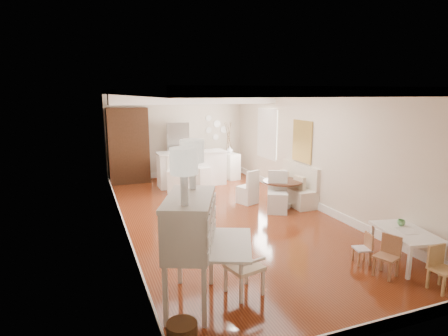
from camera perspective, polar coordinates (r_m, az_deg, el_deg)
room at (r=8.35m, az=-0.19°, el=6.20°), size 9.00×9.04×2.82m
secretary_bureau at (r=4.97m, az=-5.19°, el=-12.47°), size 1.52×1.53×1.47m
gustavian_armchair at (r=5.31m, az=3.09°, el=-14.62°), size 0.57×0.57×0.82m
kids_table at (r=6.87m, az=25.82°, el=-10.79°), size 0.87×1.22×0.56m
kids_chair_a at (r=6.29m, az=23.52°, el=-12.24°), size 0.39×0.39×0.64m
kids_chair_b at (r=6.61m, az=20.30°, el=-11.41°), size 0.30×0.30×0.52m
kids_chair_c at (r=6.21m, az=30.43°, el=-13.16°), size 0.32×0.32×0.65m
banquette at (r=9.61m, az=10.40°, el=-2.31°), size 0.52×1.60×0.98m
dining_table at (r=9.23m, az=8.89°, el=-3.90°), size 1.26×1.26×0.65m
slip_chair_near at (r=8.75m, az=8.16°, el=-3.70°), size 0.62×0.63×0.95m
slip_chair_far at (r=9.40m, az=3.59°, el=-2.84°), size 0.54×0.55×0.86m
breakfast_counter at (r=11.20m, az=-4.92°, el=-0.08°), size 2.05×0.65×1.03m
bar_stool_left at (r=10.53m, az=-7.61°, el=-1.03°), size 0.48×0.48×0.98m
bar_stool_right at (r=10.98m, az=-3.32°, el=-0.50°), size 0.46×0.46×0.95m
pantry_cabinet at (r=11.82m, az=-14.40°, el=3.33°), size 1.20×0.60×2.30m
fridge at (r=12.18m, az=-5.41°, el=2.69°), size 0.75×0.65×1.80m
sideboard at (r=12.16m, az=0.68°, el=0.40°), size 0.53×0.92×0.83m
pencil_cup at (r=6.98m, az=25.38°, el=-7.55°), size 0.16×0.16×0.10m
branch_vase at (r=12.05m, az=0.85°, el=2.82°), size 0.27×0.27×0.22m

